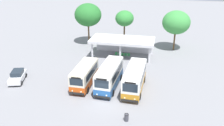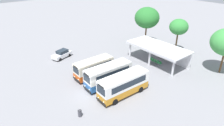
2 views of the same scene
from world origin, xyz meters
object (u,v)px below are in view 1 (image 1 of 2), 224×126
object	(u,v)px
city_bus_second_in_row	(109,75)
waiting_chair_second_from_end	(119,54)
city_bus_middle_cream	(135,78)
parked_car_flank	(17,76)
city_bus_nearest_orange	(85,75)
waiting_chair_middle_seat	(122,55)
litter_bin_apron	(126,117)
waiting_chair_end_by_column	(116,54)
waiting_chair_fifth_seat	(129,55)
waiting_chair_fourth_seat	(125,55)

from	to	relation	value
city_bus_second_in_row	waiting_chair_second_from_end	distance (m)	11.53
city_bus_middle_cream	parked_car_flank	world-z (taller)	city_bus_middle_cream
city_bus_second_in_row	parked_car_flank	xyz separation A→B (m)	(-13.73, -1.21, -0.99)
city_bus_middle_cream	waiting_chair_second_from_end	world-z (taller)	city_bus_middle_cream
city_bus_nearest_orange	waiting_chair_middle_seat	xyz separation A→B (m)	(3.39, 11.72, -1.15)
waiting_chair_second_from_end	litter_bin_apron	world-z (taller)	litter_bin_apron
city_bus_middle_cream	city_bus_nearest_orange	bearing A→B (deg)	-178.02
waiting_chair_end_by_column	waiting_chair_fifth_seat	distance (m)	2.37
waiting_chair_second_from_end	city_bus_second_in_row	bearing A→B (deg)	-86.19
waiting_chair_end_by_column	waiting_chair_fourth_seat	distance (m)	1.78
city_bus_second_in_row	waiting_chair_end_by_column	xyz separation A→B (m)	(-1.36, 11.54, -1.29)
waiting_chair_second_from_end	waiting_chair_middle_seat	size ratio (longest dim) A/B	1.00
waiting_chair_fifth_seat	litter_bin_apron	xyz separation A→B (m)	(2.61, -18.80, -0.07)
city_bus_second_in_row	waiting_chair_fourth_seat	bearing A→B (deg)	87.89
waiting_chair_second_from_end	waiting_chair_fifth_seat	distance (m)	1.78
parked_car_flank	waiting_chair_fifth_seat	world-z (taller)	parked_car_flank
city_bus_middle_cream	waiting_chair_second_from_end	xyz separation A→B (m)	(-4.33, 11.48, -1.27)
waiting_chair_end_by_column	litter_bin_apron	world-z (taller)	litter_bin_apron
waiting_chair_fourth_seat	waiting_chair_second_from_end	bearing A→B (deg)	-178.14
waiting_chair_second_from_end	waiting_chair_middle_seat	bearing A→B (deg)	-0.46
city_bus_nearest_orange	waiting_chair_middle_seat	bearing A→B (deg)	73.85
waiting_chair_middle_seat	city_bus_nearest_orange	bearing A→B (deg)	-106.15
waiting_chair_middle_seat	waiting_chair_fourth_seat	size ratio (longest dim) A/B	1.00
city_bus_nearest_orange	city_bus_second_in_row	distance (m)	3.58
city_bus_nearest_orange	waiting_chair_middle_seat	size ratio (longest dim) A/B	8.04
waiting_chair_fifth_seat	city_bus_middle_cream	bearing A→B (deg)	-77.50
parked_car_flank	waiting_chair_end_by_column	size ratio (longest dim) A/B	5.18
waiting_chair_fifth_seat	city_bus_nearest_orange	bearing A→B (deg)	-111.31
waiting_chair_second_from_end	waiting_chair_fourth_seat	size ratio (longest dim) A/B	1.00
waiting_chair_end_by_column	litter_bin_apron	distance (m)	19.53
city_bus_middle_cream	waiting_chair_fifth_seat	world-z (taller)	city_bus_middle_cream
city_bus_nearest_orange	litter_bin_apron	xyz separation A→B (m)	(7.18, -7.06, -1.22)
city_bus_nearest_orange	parked_car_flank	bearing A→B (deg)	-174.85
city_bus_second_in_row	waiting_chair_second_from_end	world-z (taller)	city_bus_second_in_row
city_bus_nearest_orange	waiting_chair_fifth_seat	world-z (taller)	city_bus_nearest_orange
waiting_chair_end_by_column	waiting_chair_second_from_end	distance (m)	0.60
parked_car_flank	waiting_chair_second_from_end	world-z (taller)	parked_car_flank
city_bus_second_in_row	waiting_chair_fifth_seat	distance (m)	11.56
waiting_chair_middle_seat	city_bus_second_in_row	bearing A→B (deg)	-89.15
city_bus_nearest_orange	waiting_chair_second_from_end	xyz separation A→B (m)	(2.80, 11.73, -1.15)
waiting_chair_end_by_column	litter_bin_apron	bearing A→B (deg)	-75.24
waiting_chair_end_by_column	city_bus_nearest_orange	bearing A→B (deg)	-100.57
waiting_chair_middle_seat	waiting_chair_fourth_seat	distance (m)	0.59
waiting_chair_fourth_seat	city_bus_middle_cream	bearing A→B (deg)	-74.75
city_bus_second_in_row	litter_bin_apron	xyz separation A→B (m)	(3.62, -7.35, -1.36)
waiting_chair_middle_seat	litter_bin_apron	world-z (taller)	litter_bin_apron
waiting_chair_end_by_column	waiting_chair_middle_seat	size ratio (longest dim) A/B	1.00
city_bus_middle_cream	waiting_chair_fourth_seat	size ratio (longest dim) A/B	9.30
waiting_chair_end_by_column	city_bus_second_in_row	bearing A→B (deg)	-83.30
city_bus_middle_cream	litter_bin_apron	size ratio (longest dim) A/B	8.88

